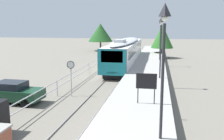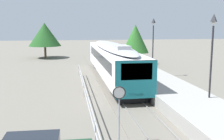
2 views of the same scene
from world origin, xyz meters
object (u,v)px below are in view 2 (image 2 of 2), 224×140
(commuter_train, at_px, (112,59))
(speed_limit_sign, at_px, (119,101))
(platform_lamp_mid_platform, at_px, (213,40))
(platform_lamp_far_end, at_px, (153,34))

(commuter_train, height_order, speed_limit_sign, commuter_train)
(platform_lamp_mid_platform, relative_size, speed_limit_sign, 1.91)
(commuter_train, height_order, platform_lamp_mid_platform, platform_lamp_mid_platform)
(commuter_train, relative_size, platform_lamp_far_end, 3.77)
(platform_lamp_far_end, bearing_deg, speed_limit_sign, -112.65)
(platform_lamp_far_end, xyz_separation_m, speed_limit_sign, (-6.72, -16.09, -2.50))
(speed_limit_sign, bearing_deg, platform_lamp_far_end, 67.35)
(platform_lamp_mid_platform, height_order, platform_lamp_far_end, same)
(platform_lamp_far_end, height_order, speed_limit_sign, platform_lamp_far_end)
(commuter_train, distance_m, platform_lamp_far_end, 5.23)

